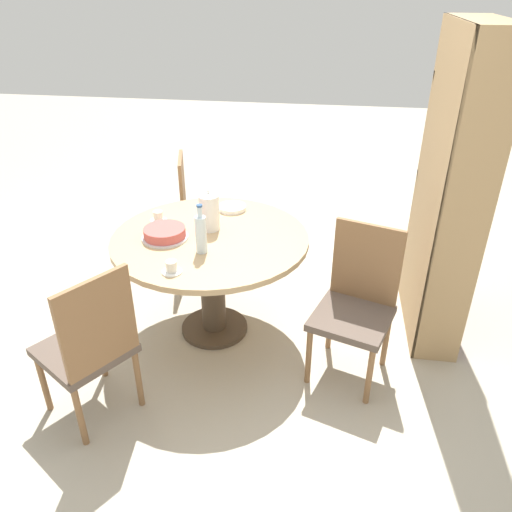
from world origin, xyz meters
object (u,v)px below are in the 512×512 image
object	(u,v)px
chair_a	(356,303)
chair_c	(90,345)
cup_b	(205,211)
bookshelf	(446,197)
water_bottle	(201,233)
cake_main	(165,233)
cup_c	(158,217)
coffee_pot	(209,211)
cup_a	(172,268)
chair_b	(200,210)

from	to	relation	value
chair_a	chair_c	bearing A→B (deg)	-137.74
cup_b	bookshelf	bearing A→B (deg)	90.45
water_bottle	cake_main	xyz separation A→B (m)	(-0.13, -0.27, -0.09)
chair_c	cup_c	bearing A→B (deg)	-151.09
chair_c	cake_main	world-z (taller)	chair_c
water_bottle	cake_main	size ratio (longest dim) A/B	1.04
chair_c	coffee_pot	bearing A→B (deg)	-172.05
bookshelf	water_bottle	bearing A→B (deg)	109.86
bookshelf	water_bottle	xyz separation A→B (m)	(0.51, -1.41, -0.10)
chair_a	chair_c	xyz separation A→B (m)	(0.59, -1.36, 0.00)
cup_a	chair_c	bearing A→B (deg)	-42.24
chair_c	cup_a	size ratio (longest dim) A/B	8.31
coffee_pot	cup_b	xyz separation A→B (m)	(-0.20, -0.08, -0.09)
cup_b	cup_c	xyz separation A→B (m)	(0.14, -0.28, 0.00)
cup_b	cup_c	distance (m)	0.31
bookshelf	water_bottle	world-z (taller)	bookshelf
chair_a	cup_a	xyz separation A→B (m)	(0.22, -1.02, 0.27)
coffee_pot	cup_c	bearing A→B (deg)	-99.73
water_bottle	chair_b	bearing A→B (deg)	-164.41
cake_main	cup_a	world-z (taller)	same
chair_a	chair_c	distance (m)	1.48
chair_a	cake_main	distance (m)	1.22
chair_a	cup_c	size ratio (longest dim) A/B	8.31
coffee_pot	cake_main	xyz separation A→B (m)	(0.17, -0.24, -0.09)
coffee_pot	cup_a	distance (m)	0.57
water_bottle	cake_main	distance (m)	0.31
chair_a	cup_b	xyz separation A→B (m)	(-0.53, -1.01, 0.27)
cup_b	cup_c	size ratio (longest dim) A/B	1.00
cup_a	coffee_pot	bearing A→B (deg)	171.58
cup_b	coffee_pot	bearing A→B (deg)	22.40
chair_a	cup_c	distance (m)	1.38
cake_main	cup_c	size ratio (longest dim) A/B	2.57
bookshelf	cake_main	world-z (taller)	bookshelf
cake_main	cup_c	world-z (taller)	same
coffee_pot	bookshelf	bearing A→B (deg)	98.28
bookshelf	cup_b	size ratio (longest dim) A/B	17.41
chair_a	chair_b	xyz separation A→B (m)	(-1.13, -1.21, 0.00)
chair_c	cup_b	distance (m)	1.21
chair_b	cup_b	bearing A→B (deg)	-176.15
cup_a	cup_c	world-z (taller)	same
cup_a	cup_c	distance (m)	0.67
chair_b	cup_c	world-z (taller)	chair_b
chair_a	water_bottle	xyz separation A→B (m)	(-0.03, -0.91, 0.36)
chair_c	coffee_pot	distance (m)	1.08
coffee_pot	cup_b	distance (m)	0.23
chair_c	cup_b	bearing A→B (deg)	-164.42
chair_a	cake_main	world-z (taller)	chair_a
cup_c	cake_main	bearing A→B (deg)	27.36
coffee_pot	water_bottle	size ratio (longest dim) A/B	0.90
chair_b	water_bottle	distance (m)	1.19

